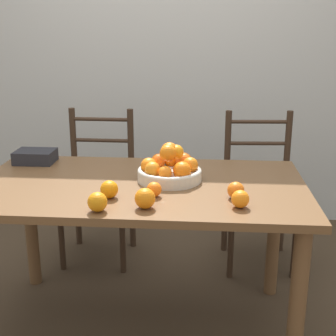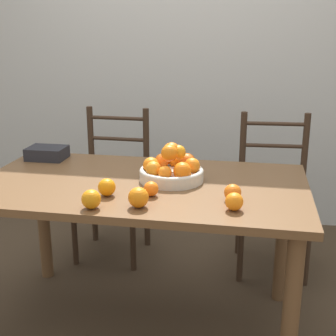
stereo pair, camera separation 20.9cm
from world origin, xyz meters
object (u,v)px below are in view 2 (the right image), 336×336
Objects in this scene: orange_loose_1 at (91,199)px; orange_loose_5 at (138,197)px; orange_loose_4 at (107,187)px; book_stack at (47,153)px; chair_right at (273,196)px; orange_loose_2 at (233,193)px; orange_loose_3 at (234,202)px; orange_loose_0 at (151,189)px; chair_left at (113,186)px; fruit_bowl at (172,169)px.

orange_loose_1 is 0.19m from orange_loose_5.
orange_loose_4 reaches higher than book_stack.
chair_right is 4.67× the size of book_stack.
orange_loose_2 is at bearing -24.03° from book_stack.
book_stack is at bearing 137.81° from orange_loose_5.
orange_loose_4 reaches higher than orange_loose_3.
chair_right is (0.58, 1.05, -0.33)m from orange_loose_5.
orange_loose_4 is (0.02, 0.15, -0.00)m from orange_loose_1.
orange_loose_0 is 0.32× the size of book_stack.
orange_loose_1 reaches higher than orange_loose_0.
orange_loose_1 is at bearing -165.25° from orange_loose_5.
orange_loose_0 is at bearing -62.31° from chair_left.
orange_loose_0 is 0.07× the size of chair_left.
orange_loose_0 is 0.19m from orange_loose_4.
chair_left is at bearing 176.34° from chair_right.
chair_left is 1.01m from chair_right.
orange_loose_4 is at bearing -170.61° from orange_loose_0.
orange_loose_4 is at bearing 172.96° from orange_loose_3.
orange_loose_1 is 0.57m from orange_loose_3.
book_stack is (-1.04, 0.57, -0.00)m from orange_loose_3.
orange_loose_4 is 0.91× the size of orange_loose_5.
orange_loose_1 is at bearing -171.33° from orange_loose_3.
chair_right is at bearing 78.93° from orange_loose_3.
book_stack is at bearing 155.97° from orange_loose_2.
book_stack is at bearing 135.08° from orange_loose_4.
orange_loose_5 reaches higher than book_stack.
chair_right is (0.76, 1.09, -0.33)m from orange_loose_1.
orange_loose_5 is at bearing -98.82° from orange_loose_0.
orange_loose_3 is 0.55m from orange_loose_4.
orange_loose_5 reaches higher than orange_loose_2.
chair_right reaches higher than orange_loose_2.
chair_left is 4.67× the size of book_stack.
orange_loose_0 is at bearing -178.73° from orange_loose_2.
orange_loose_0 is 0.83m from book_stack.
orange_loose_3 is at bearing -15.35° from orange_loose_0.
orange_loose_5 reaches higher than orange_loose_0.
book_stack is (-0.74, 0.24, -0.02)m from fruit_bowl.
orange_loose_4 is at bearing -131.89° from chair_right.
orange_loose_1 is 0.08× the size of chair_right.
orange_loose_2 is (0.29, -0.22, -0.02)m from fruit_bowl.
orange_loose_3 reaches higher than orange_loose_0.
orange_loose_3 is at bearing -7.04° from orange_loose_4.
orange_loose_2 reaches higher than orange_loose_0.
orange_loose_2 is 0.11m from orange_loose_3.
orange_loose_3 is at bearing -28.46° from book_stack.
chair_right is at bearing 51.76° from orange_loose_4.
orange_loose_0 is at bearing -125.02° from chair_right.
orange_loose_2 is (0.55, 0.19, -0.00)m from orange_loose_1.
orange_loose_3 is at bearing 5.68° from orange_loose_5.
orange_loose_5 is at bearing -101.31° from fruit_bowl.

